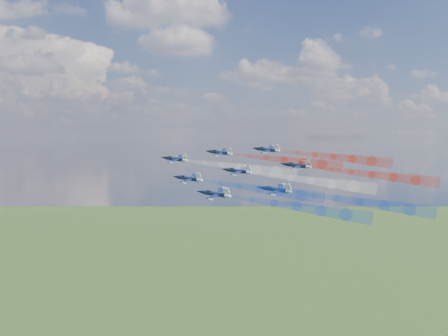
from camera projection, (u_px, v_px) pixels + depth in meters
name	position (u px, v px, depth m)	size (l,w,h in m)	color
jet_lead	(175.00, 159.00, 171.40)	(8.87, 11.08, 2.96)	black
trail_lead	(239.00, 167.00, 161.02)	(3.69, 37.77, 3.69)	white
jet_inner_left	(188.00, 179.00, 156.49)	(8.87, 11.08, 2.96)	black
trail_inner_left	(259.00, 189.00, 146.10)	(3.69, 37.77, 3.69)	blue
jet_inner_right	(220.00, 153.00, 176.00)	(8.87, 11.08, 2.96)	black
trail_inner_right	(284.00, 160.00, 165.62)	(3.69, 37.77, 3.69)	red
jet_outer_left	(215.00, 194.00, 140.28)	(8.87, 11.08, 2.96)	black
trail_outer_left	(297.00, 207.00, 129.90)	(3.69, 37.77, 3.69)	blue
jet_center_third	(238.00, 171.00, 159.47)	(8.87, 11.08, 2.96)	black
trail_center_third	(311.00, 181.00, 149.08)	(3.69, 37.77, 3.69)	white
jet_outer_right	(267.00, 150.00, 178.87)	(8.87, 11.08, 2.96)	black
trail_outer_right	(333.00, 157.00, 168.49)	(3.69, 37.77, 3.69)	red
jet_rear_left	(276.00, 190.00, 144.17)	(8.87, 11.08, 2.96)	black
trail_rear_left	(360.00, 202.00, 133.79)	(3.69, 37.77, 3.69)	blue
jet_rear_right	(297.00, 166.00, 162.87)	(8.87, 11.08, 2.96)	black
trail_rear_right	(372.00, 175.00, 152.49)	(3.69, 37.77, 3.69)	red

